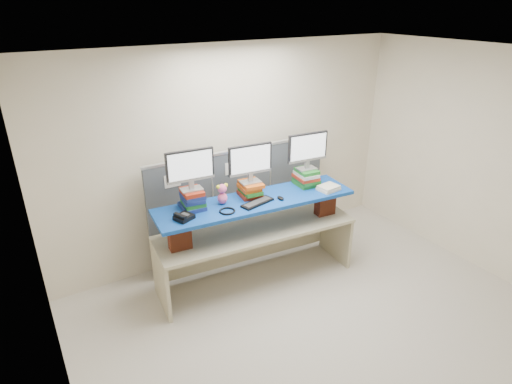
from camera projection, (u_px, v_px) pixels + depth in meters
room at (333, 212)px, 4.08m from camera, size 5.00×4.00×2.80m
cubicle_partition at (242, 202)px, 5.73m from camera, size 2.60×0.06×1.53m
desk at (256, 238)px, 5.21m from camera, size 2.49×0.93×0.74m
brick_pier_left at (180, 235)px, 4.66m from camera, size 0.25×0.15×0.33m
brick_pier_right at (325, 202)px, 5.42m from camera, size 0.25×0.15×0.33m
blue_board at (256, 201)px, 5.00m from camera, size 2.43×0.82×0.04m
book_stack_left at (193, 199)px, 4.75m from camera, size 0.27×0.31×0.22m
book_stack_center at (250, 189)px, 5.05m from camera, size 0.28×0.31×0.18m
book_stack_right at (306, 177)px, 5.34m from camera, size 0.28×0.32×0.21m
monitor_left at (190, 168)px, 4.60m from camera, size 0.53×0.17×0.46m
monitor_center at (250, 161)px, 4.90m from camera, size 0.53×0.17×0.46m
monitor_right at (308, 149)px, 5.19m from camera, size 0.53×0.17×0.46m
keyboard at (257, 203)px, 4.89m from camera, size 0.43×0.23×0.03m
mouse at (281, 198)px, 5.00m from camera, size 0.06×0.11×0.03m
desk_phone at (184, 217)px, 4.54m from camera, size 0.23×0.22×0.08m
headset at (227, 211)px, 4.71m from camera, size 0.24×0.24×0.02m
plush_toy at (222, 194)px, 4.85m from camera, size 0.14×0.11×0.24m
binder_stack at (329, 188)px, 5.23m from camera, size 0.27×0.23×0.06m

